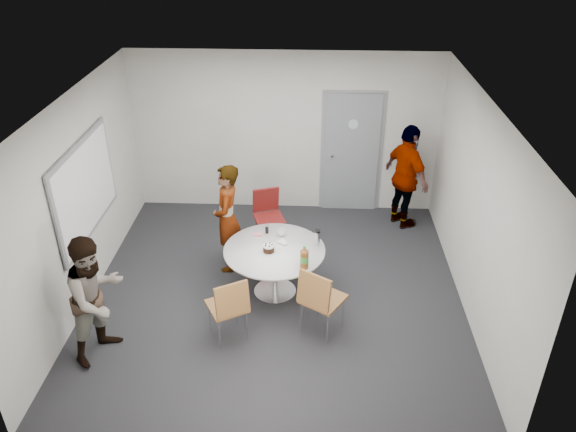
{
  "coord_description": "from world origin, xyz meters",
  "views": [
    {
      "loc": [
        0.45,
        -6.12,
        4.74
      ],
      "look_at": [
        0.15,
        0.25,
        1.08
      ],
      "focal_mm": 35.0,
      "sensor_mm": 36.0,
      "label": 1
    }
  ],
  "objects_px": {
    "whiteboard": "(86,188)",
    "person_right": "(406,177)",
    "chair_near_left": "(229,304)",
    "person_main": "(227,218)",
    "table": "(277,256)",
    "door": "(351,153)",
    "person_left": "(96,298)",
    "chair_near_right": "(319,296)",
    "chair_far": "(268,211)"
  },
  "relations": [
    {
      "from": "whiteboard",
      "to": "table",
      "type": "height_order",
      "value": "whiteboard"
    },
    {
      "from": "person_main",
      "to": "whiteboard",
      "type": "bearing_deg",
      "value": -78.47
    },
    {
      "from": "person_left",
      "to": "person_right",
      "type": "relative_size",
      "value": 0.91
    },
    {
      "from": "whiteboard",
      "to": "table",
      "type": "bearing_deg",
      "value": -4.21
    },
    {
      "from": "person_main",
      "to": "door",
      "type": "bearing_deg",
      "value": 133.37
    },
    {
      "from": "table",
      "to": "chair_near_left",
      "type": "distance_m",
      "value": 1.1
    },
    {
      "from": "table",
      "to": "person_right",
      "type": "relative_size",
      "value": 0.78
    },
    {
      "from": "door",
      "to": "person_left",
      "type": "bearing_deg",
      "value": -129.67
    },
    {
      "from": "chair_near_left",
      "to": "whiteboard",
      "type": "bearing_deg",
      "value": 120.86
    },
    {
      "from": "person_left",
      "to": "door",
      "type": "bearing_deg",
      "value": -11.8
    },
    {
      "from": "table",
      "to": "person_left",
      "type": "height_order",
      "value": "person_left"
    },
    {
      "from": "table",
      "to": "person_main",
      "type": "distance_m",
      "value": 0.97
    },
    {
      "from": "person_right",
      "to": "whiteboard",
      "type": "bearing_deg",
      "value": 82.61
    },
    {
      "from": "chair_far",
      "to": "person_left",
      "type": "xyz_separation_m",
      "value": [
        -1.74,
        -2.51,
        0.24
      ]
    },
    {
      "from": "table",
      "to": "person_left",
      "type": "bearing_deg",
      "value": -148.32
    },
    {
      "from": "whiteboard",
      "to": "person_main",
      "type": "xyz_separation_m",
      "value": [
        1.75,
        0.43,
        -0.65
      ]
    },
    {
      "from": "person_main",
      "to": "person_left",
      "type": "height_order",
      "value": "person_main"
    },
    {
      "from": "chair_near_left",
      "to": "chair_far",
      "type": "xyz_separation_m",
      "value": [
        0.28,
        2.28,
        -0.01
      ]
    },
    {
      "from": "person_left",
      "to": "person_right",
      "type": "height_order",
      "value": "person_right"
    },
    {
      "from": "chair_near_left",
      "to": "table",
      "type": "bearing_deg",
      "value": 34.12
    },
    {
      "from": "chair_near_right",
      "to": "door",
      "type": "bearing_deg",
      "value": 113.4
    },
    {
      "from": "table",
      "to": "chair_far",
      "type": "relative_size",
      "value": 1.5
    },
    {
      "from": "door",
      "to": "whiteboard",
      "type": "height_order",
      "value": "door"
    },
    {
      "from": "door",
      "to": "chair_near_left",
      "type": "relative_size",
      "value": 2.34
    },
    {
      "from": "whiteboard",
      "to": "person_right",
      "type": "xyz_separation_m",
      "value": [
        4.41,
        1.75,
        -0.59
      ]
    },
    {
      "from": "table",
      "to": "person_main",
      "type": "bearing_deg",
      "value": 140.18
    },
    {
      "from": "chair_far",
      "to": "whiteboard",
      "type": "bearing_deg",
      "value": 7.94
    },
    {
      "from": "whiteboard",
      "to": "chair_near_right",
      "type": "distance_m",
      "value": 3.31
    },
    {
      "from": "whiteboard",
      "to": "chair_near_right",
      "type": "bearing_deg",
      "value": -18.16
    },
    {
      "from": "person_main",
      "to": "chair_near_right",
      "type": "bearing_deg",
      "value": 39.95
    },
    {
      "from": "chair_far",
      "to": "person_main",
      "type": "xyz_separation_m",
      "value": [
        -0.51,
        -0.69,
        0.26
      ]
    },
    {
      "from": "door",
      "to": "whiteboard",
      "type": "xyz_separation_m",
      "value": [
        -3.56,
        -2.28,
        0.42
      ]
    },
    {
      "from": "chair_near_left",
      "to": "person_right",
      "type": "relative_size",
      "value": 0.52
    },
    {
      "from": "chair_near_right",
      "to": "chair_far",
      "type": "relative_size",
      "value": 1.07
    },
    {
      "from": "table",
      "to": "person_main",
      "type": "relative_size",
      "value": 0.84
    },
    {
      "from": "person_left",
      "to": "table",
      "type": "bearing_deg",
      "value": -30.44
    },
    {
      "from": "chair_near_left",
      "to": "person_right",
      "type": "xyz_separation_m",
      "value": [
        2.43,
        2.91,
        0.31
      ]
    },
    {
      "from": "table",
      "to": "person_left",
      "type": "xyz_separation_m",
      "value": [
        -1.97,
        -1.21,
        0.18
      ]
    },
    {
      "from": "chair_near_right",
      "to": "person_main",
      "type": "relative_size",
      "value": 0.59
    },
    {
      "from": "table",
      "to": "person_right",
      "type": "distance_m",
      "value": 2.75
    },
    {
      "from": "chair_far",
      "to": "person_left",
      "type": "relative_size",
      "value": 0.57
    },
    {
      "from": "door",
      "to": "person_left",
      "type": "height_order",
      "value": "door"
    },
    {
      "from": "chair_near_left",
      "to": "person_right",
      "type": "distance_m",
      "value": 3.8
    },
    {
      "from": "person_left",
      "to": "person_right",
      "type": "xyz_separation_m",
      "value": [
        3.9,
        3.15,
        0.07
      ]
    },
    {
      "from": "chair_near_right",
      "to": "person_right",
      "type": "xyz_separation_m",
      "value": [
        1.38,
        2.75,
        0.28
      ]
    },
    {
      "from": "table",
      "to": "person_main",
      "type": "height_order",
      "value": "person_main"
    },
    {
      "from": "whiteboard",
      "to": "chair_near_left",
      "type": "xyz_separation_m",
      "value": [
        1.98,
        -1.16,
        -0.9
      ]
    },
    {
      "from": "person_left",
      "to": "person_main",
      "type": "bearing_deg",
      "value": -6.23
    },
    {
      "from": "door",
      "to": "person_right",
      "type": "relative_size",
      "value": 1.23
    },
    {
      "from": "chair_near_left",
      "to": "chair_far",
      "type": "bearing_deg",
      "value": 54.25
    }
  ]
}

